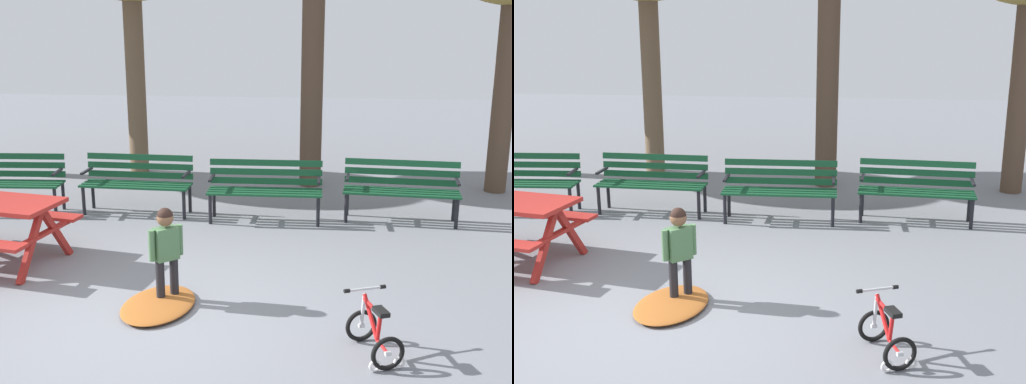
% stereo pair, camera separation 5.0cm
% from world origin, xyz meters
% --- Properties ---
extents(ground, '(36.00, 36.00, 0.00)m').
position_xyz_m(ground, '(0.00, 0.00, 0.00)').
color(ground, slate).
extents(park_bench_far_left, '(1.63, 0.56, 0.85)m').
position_xyz_m(park_bench_far_left, '(-2.92, 3.48, 0.51)').
color(park_bench_far_left, '#144728').
rests_on(park_bench_far_left, ground).
extents(park_bench_left, '(1.62, 0.51, 0.85)m').
position_xyz_m(park_bench_left, '(-1.02, 3.61, 0.51)').
color(park_bench_left, '#144728').
rests_on(park_bench_left, ground).
extents(park_bench_right, '(1.61, 0.48, 0.85)m').
position_xyz_m(park_bench_right, '(0.88, 3.42, 0.51)').
color(park_bench_right, '#144728').
rests_on(park_bench_right, ground).
extents(park_bench_far_right, '(1.63, 0.58, 0.85)m').
position_xyz_m(park_bench_far_right, '(2.79, 3.61, 0.51)').
color(park_bench_far_right, '#144728').
rests_on(park_bench_far_right, ground).
extents(child_standing, '(0.30, 0.28, 0.99)m').
position_xyz_m(child_standing, '(0.15, 0.57, 0.58)').
color(child_standing, black).
rests_on(child_standing, ground).
extents(kids_bicycle, '(0.52, 0.63, 0.54)m').
position_xyz_m(kids_bicycle, '(2.16, -0.33, 0.20)').
color(kids_bicycle, black).
rests_on(kids_bicycle, ground).
extents(leaf_pile, '(0.85, 1.09, 0.07)m').
position_xyz_m(leaf_pile, '(0.09, 0.40, 0.04)').
color(leaf_pile, '#9E5623').
rests_on(leaf_pile, ground).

